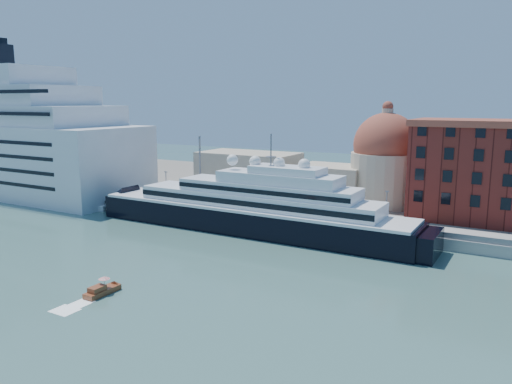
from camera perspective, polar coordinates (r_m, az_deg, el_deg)
The scene contains 10 objects.
ground at distance 97.01m, azimuth -8.23°, elevation -7.37°, with size 400.00×400.00×0.00m, color #3A6560.
quay at distance 124.20m, azimuth 1.45°, elevation -2.74°, with size 180.00×10.00×2.50m, color gray.
land at distance 160.79m, azimuth 8.42°, elevation 0.05°, with size 260.00×72.00×2.00m, color slate.
quay_fence at distance 119.94m, azimuth 0.43°, elevation -2.30°, with size 180.00×0.10×1.20m, color slate.
superyacht at distance 115.13m, azimuth -2.00°, elevation -2.12°, with size 87.71×12.16×26.21m.
service_barge at distance 145.39m, azimuth -18.41°, elevation -1.54°, with size 12.68×6.14×2.74m.
water_taxi at distance 81.57m, azimuth -17.24°, elevation -10.68°, with size 2.02×6.04×2.87m.
warehouse at distance 125.56m, azimuth 27.12°, elevation 2.08°, with size 43.00×19.00×23.25m.
church at distance 141.06m, azimuth 8.36°, elevation 2.71°, with size 66.00×18.00×25.50m.
lamp_posts at distance 127.55m, azimuth -3.92°, elevation 1.51°, with size 120.80×2.40×18.00m.
Camera 1 is at (57.46, -72.49, 29.22)m, focal length 35.00 mm.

